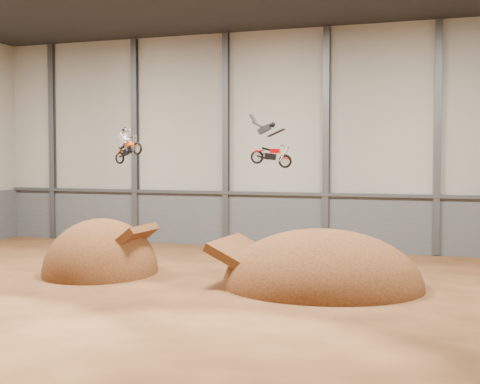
% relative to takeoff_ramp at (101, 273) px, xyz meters
% --- Properties ---
extents(floor, '(40.00, 40.00, 0.00)m').
position_rel_takeoff_ramp_xyz_m(floor, '(5.73, -2.99, 0.00)').
color(floor, '#4A2813').
rests_on(floor, ground).
extents(back_wall, '(40.00, 0.10, 14.00)m').
position_rel_takeoff_ramp_xyz_m(back_wall, '(5.73, 12.01, 7.00)').
color(back_wall, '#A29E8F').
rests_on(back_wall, ground).
extents(lower_band_back, '(39.80, 0.18, 3.50)m').
position_rel_takeoff_ramp_xyz_m(lower_band_back, '(5.73, 11.91, 1.75)').
color(lower_band_back, '#515459').
rests_on(lower_band_back, ground).
extents(steel_rail, '(39.80, 0.35, 0.20)m').
position_rel_takeoff_ramp_xyz_m(steel_rail, '(5.73, 11.76, 3.55)').
color(steel_rail, '#47494F').
rests_on(steel_rail, lower_band_back).
extents(steel_column_0, '(0.40, 0.36, 13.90)m').
position_rel_takeoff_ramp_xyz_m(steel_column_0, '(-10.94, 11.81, 7.00)').
color(steel_column_0, '#47494F').
rests_on(steel_column_0, ground).
extents(steel_column_1, '(0.40, 0.36, 13.90)m').
position_rel_takeoff_ramp_xyz_m(steel_column_1, '(-4.27, 11.81, 7.00)').
color(steel_column_1, '#47494F').
rests_on(steel_column_1, ground).
extents(steel_column_2, '(0.40, 0.36, 13.90)m').
position_rel_takeoff_ramp_xyz_m(steel_column_2, '(2.40, 11.81, 7.00)').
color(steel_column_2, '#47494F').
rests_on(steel_column_2, ground).
extents(steel_column_3, '(0.40, 0.36, 13.90)m').
position_rel_takeoff_ramp_xyz_m(steel_column_3, '(9.06, 11.81, 7.00)').
color(steel_column_3, '#47494F').
rests_on(steel_column_3, ground).
extents(steel_column_4, '(0.40, 0.36, 13.90)m').
position_rel_takeoff_ramp_xyz_m(steel_column_4, '(15.73, 11.81, 7.00)').
color(steel_column_4, '#47494F').
rests_on(steel_column_4, ground).
extents(takeoff_ramp, '(5.58, 6.44, 5.58)m').
position_rel_takeoff_ramp_xyz_m(takeoff_ramp, '(0.00, 0.00, 0.00)').
color(takeoff_ramp, '#402110').
rests_on(takeoff_ramp, ground).
extents(landing_ramp, '(9.15, 8.10, 5.28)m').
position_rel_takeoff_ramp_xyz_m(landing_ramp, '(11.29, 0.21, 0.00)').
color(landing_ramp, '#402110').
rests_on(landing_ramp, ground).
extents(fmx_rider_a, '(2.58, 1.48, 2.36)m').
position_rel_takeoff_ramp_xyz_m(fmx_rider_a, '(1.36, 0.63, 6.68)').
color(fmx_rider_a, '#DA4B0F').
extents(fmx_rider_b, '(2.94, 0.76, 2.62)m').
position_rel_takeoff_ramp_xyz_m(fmx_rider_b, '(8.79, 0.37, 6.62)').
color(fmx_rider_b, '#C80000').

